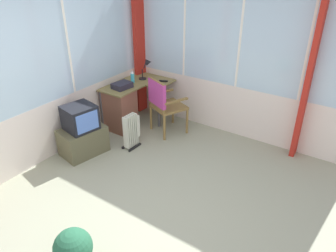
% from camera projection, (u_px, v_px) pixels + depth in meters
% --- Properties ---
extents(ground, '(5.71, 4.83, 0.06)m').
position_uv_depth(ground, '(146.00, 217.00, 3.77)').
color(ground, gray).
extents(north_window_panel, '(4.71, 0.07, 2.66)m').
position_uv_depth(north_window_panel, '(20.00, 74.00, 4.09)').
color(north_window_panel, silver).
rests_on(north_window_panel, ground).
extents(east_window_panel, '(0.07, 3.83, 2.66)m').
position_uv_depth(east_window_panel, '(239.00, 55.00, 4.87)').
color(east_window_panel, silver).
rests_on(east_window_panel, ground).
extents(curtain_corner, '(0.26, 0.09, 2.56)m').
position_uv_depth(curtain_corner, '(140.00, 43.00, 5.69)').
color(curtain_corner, '#B4261C').
rests_on(curtain_corner, ground).
extents(curtain_east_far, '(0.25, 0.07, 2.56)m').
position_uv_depth(curtain_east_far, '(310.00, 72.00, 4.31)').
color(curtain_east_far, '#B4261C').
rests_on(curtain_east_far, ground).
extents(desk, '(1.14, 0.81, 0.73)m').
position_uv_depth(desk, '(122.00, 107.00, 5.45)').
color(desk, olive).
rests_on(desk, ground).
extents(desk_lamp, '(0.24, 0.21, 0.35)m').
position_uv_depth(desk_lamp, '(147.00, 66.00, 5.59)').
color(desk_lamp, black).
rests_on(desk_lamp, desk).
extents(tv_remote, '(0.10, 0.16, 0.02)m').
position_uv_depth(tv_remote, '(163.00, 81.00, 5.55)').
color(tv_remote, black).
rests_on(tv_remote, desk).
extents(spray_bottle, '(0.06, 0.06, 0.22)m').
position_uv_depth(spray_bottle, '(132.00, 77.00, 5.47)').
color(spray_bottle, '#42BED8').
rests_on(spray_bottle, desk).
extents(paper_tray, '(0.33, 0.27, 0.09)m').
position_uv_depth(paper_tray, '(122.00, 85.00, 5.27)').
color(paper_tray, '#252330').
rests_on(paper_tray, desk).
extents(wooden_armchair, '(0.64, 0.63, 0.95)m').
position_uv_depth(wooden_armchair, '(162.00, 100.00, 5.18)').
color(wooden_armchair, olive).
rests_on(wooden_armchair, ground).
extents(tv_on_stand, '(0.71, 0.56, 0.77)m').
position_uv_depth(tv_on_stand, '(82.00, 133.00, 4.76)').
color(tv_on_stand, brown).
rests_on(tv_on_stand, ground).
extents(space_heater, '(0.31, 0.18, 0.55)m').
position_uv_depth(space_heater, '(132.00, 131.00, 4.96)').
color(space_heater, silver).
rests_on(space_heater, ground).
extents(potted_plant, '(0.36, 0.36, 0.47)m').
position_uv_depth(potted_plant, '(73.00, 249.00, 2.99)').
color(potted_plant, '#A25E3D').
rests_on(potted_plant, ground).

